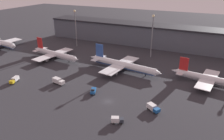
% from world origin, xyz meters
% --- Properties ---
extents(ground, '(600.00, 600.00, 0.00)m').
position_xyz_m(ground, '(0.00, 0.00, 0.00)').
color(ground, '#2D2D33').
extents(terminal_building, '(195.63, 20.17, 17.23)m').
position_xyz_m(terminal_building, '(0.00, 93.93, 8.68)').
color(terminal_building, '#4C515B').
rests_on(terminal_building, ground).
extents(airplane_0, '(38.14, 34.01, 12.84)m').
position_xyz_m(airplane_0, '(-112.36, 37.32, 3.88)').
color(airplane_0, white).
rests_on(airplane_0, ground).
extents(airplane_1, '(42.53, 31.71, 12.80)m').
position_xyz_m(airplane_1, '(-57.89, 35.20, 3.20)').
color(airplane_1, silver).
rests_on(airplane_1, ground).
extents(airplane_2, '(49.47, 34.16, 13.67)m').
position_xyz_m(airplane_2, '(-7.92, 35.95, 3.49)').
color(airplane_2, white).
rests_on(airplane_2, ground).
extents(airplane_3, '(42.59, 28.54, 12.17)m').
position_xyz_m(airplane_3, '(40.72, 37.82, 3.05)').
color(airplane_3, silver).
rests_on(airplane_3, ground).
extents(service_vehicle_0, '(4.01, 5.74, 2.69)m').
position_xyz_m(service_vehicle_0, '(-9.84, 3.91, 1.26)').
color(service_vehicle_0, '#195199').
rests_on(service_vehicle_0, ground).
extents(service_vehicle_1, '(7.31, 3.73, 3.15)m').
position_xyz_m(service_vehicle_1, '(-31.36, 4.66, 1.78)').
color(service_vehicle_1, white).
rests_on(service_vehicle_1, ground).
extents(service_vehicle_3, '(3.84, 6.87, 2.71)m').
position_xyz_m(service_vehicle_3, '(-53.65, -3.62, 1.56)').
color(service_vehicle_3, gold).
rests_on(service_vehicle_3, ground).
extents(service_vehicle_4, '(6.37, 5.28, 2.76)m').
position_xyz_m(service_vehicle_4, '(20.35, 1.33, 1.58)').
color(service_vehicle_4, '#195199').
rests_on(service_vehicle_4, ground).
extents(service_vehicle_5, '(5.15, 3.72, 2.71)m').
position_xyz_m(service_vehicle_5, '(10.17, -12.85, 1.53)').
color(service_vehicle_5, '#282D38').
rests_on(service_vehicle_5, ground).
extents(lamp_post_0, '(1.80, 1.80, 28.81)m').
position_xyz_m(lamp_post_0, '(-60.97, 66.55, 17.98)').
color(lamp_post_0, slate).
rests_on(lamp_post_0, ground).
extents(lamp_post_1, '(1.80, 1.80, 29.32)m').
position_xyz_m(lamp_post_1, '(0.68, 66.55, 18.26)').
color(lamp_post_1, slate).
rests_on(lamp_post_1, ground).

